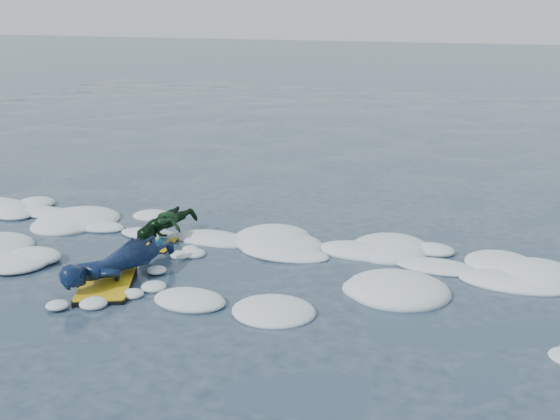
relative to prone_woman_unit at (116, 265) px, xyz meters
The scene contains 4 objects.
ground 0.58m from the prone_woman_unit, 43.41° to the left, with size 120.00×120.00×0.00m, color #1C2F44.
foam_band 1.47m from the prone_woman_unit, 74.55° to the left, with size 12.00×3.10×0.30m, color white, non-canonical shape.
prone_woman_unit is the anchor object (origin of this frame).
prone_child_unit 1.53m from the prone_woman_unit, 98.20° to the left, with size 0.64×1.18×0.43m.
Camera 1 is at (4.43, -6.94, 3.21)m, focal length 45.00 mm.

